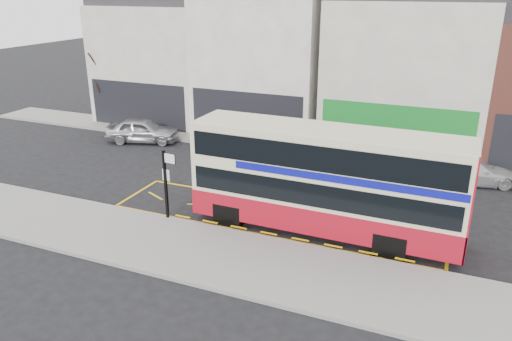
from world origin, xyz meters
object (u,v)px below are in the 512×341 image
at_px(bus_stop_post, 167,178).
at_px(street_tree_right, 439,105).
at_px(street_tree_left, 102,60).
at_px(car_silver, 142,130).
at_px(double_decker_bus, 326,180).
at_px(car_white, 472,171).
at_px(car_grey, 272,144).

height_order(bus_stop_post, street_tree_right, street_tree_right).
xyz_separation_m(bus_stop_post, street_tree_left, (-12.83, 12.24, 2.43)).
height_order(car_silver, street_tree_right, street_tree_right).
distance_m(double_decker_bus, bus_stop_post, 6.45).
bearing_deg(car_silver, bus_stop_post, -157.55).
distance_m(car_white, street_tree_right, 4.42).
height_order(double_decker_bus, bus_stop_post, double_decker_bus).
bearing_deg(bus_stop_post, street_tree_left, 141.63).
bearing_deg(car_grey, double_decker_bus, -139.38).
distance_m(double_decker_bus, street_tree_left, 21.93).
bearing_deg(street_tree_left, double_decker_bus, -29.12).
bearing_deg(bus_stop_post, car_white, 44.53).
height_order(car_grey, street_tree_left, street_tree_left).
bearing_deg(car_silver, street_tree_right, -95.91).
distance_m(double_decker_bus, car_silver, 15.65).
relative_size(double_decker_bus, car_silver, 2.38).
bearing_deg(street_tree_right, car_white, -55.59).
relative_size(double_decker_bus, bus_stop_post, 3.60).
xyz_separation_m(car_silver, car_white, (19.14, 0.55, -0.14)).
bearing_deg(double_decker_bus, car_grey, 124.28).
xyz_separation_m(double_decker_bus, street_tree_right, (3.33, 10.86, 0.92)).
distance_m(bus_stop_post, street_tree_left, 17.90).
bearing_deg(car_silver, street_tree_left, 40.54).
relative_size(car_silver, car_grey, 1.01).
height_order(double_decker_bus, street_tree_left, street_tree_left).
distance_m(car_grey, street_tree_right, 9.41).
relative_size(car_silver, street_tree_right, 0.96).
xyz_separation_m(car_white, street_tree_left, (-24.45, 2.75, 3.73)).
relative_size(double_decker_bus, car_white, 2.47).
distance_m(car_grey, car_white, 10.67).
relative_size(bus_stop_post, car_white, 0.69).
xyz_separation_m(car_silver, car_grey, (8.47, 0.63, -0.03)).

